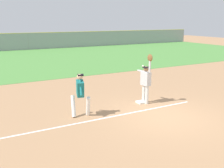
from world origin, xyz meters
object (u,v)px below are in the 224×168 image
baseball (143,66)px  parked_car_silver (75,40)px  runner (80,92)px  parked_car_tan (114,38)px  fielder (146,79)px  parked_car_white (35,42)px  first_base (141,102)px

baseball → parked_car_silver: size_ratio=0.02×
parked_car_silver → runner: bearing=-114.2°
runner → parked_car_tan: 34.60m
runner → parked_car_silver: (10.96, 29.74, -0.32)m
fielder → baseball: size_ratio=30.81×
fielder → parked_car_white: fielder is taller
parked_car_white → first_base: bearing=-96.6°
fielder → parked_car_tan: fielder is taller
baseball → parked_car_tan: size_ratio=0.02×
first_base → fielder: 1.10m
fielder → parked_car_silver: 30.59m
baseball → parked_car_white: (1.73, 29.50, -1.12)m
runner → parked_car_silver: size_ratio=0.38×
baseball → fielder: bearing=29.2°
first_base → runner: (-3.08, -0.28, 0.96)m
baseball → parked_car_silver: bearing=74.8°
first_base → fielder: (0.14, -0.14, 1.08)m
runner → parked_car_white: 29.83m
first_base → parked_car_tan: (14.70, 29.40, 0.63)m
first_base → baseball: (-0.18, -0.32, 1.75)m
first_base → parked_car_silver: 30.49m
baseball → parked_car_tan: bearing=63.4°
first_base → fielder: size_ratio=0.17×
first_base → fielder: bearing=-44.7°
parked_car_silver → fielder: bearing=-108.6°
fielder → parked_car_tan: size_ratio=0.50×
fielder → parked_car_white: size_ratio=0.51×
baseball → parked_car_silver: (8.06, 29.77, -1.12)m
baseball → parked_car_white: bearing=86.7°
fielder → parked_car_white: 29.36m
baseball → parked_car_silver: baseball is taller
first_base → parked_car_silver: parked_car_silver is taller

